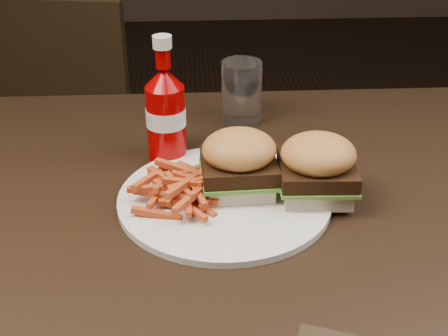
{
  "coord_description": "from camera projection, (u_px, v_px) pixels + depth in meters",
  "views": [
    {
      "loc": [
        -0.02,
        -0.75,
        1.23
      ],
      "look_at": [
        0.02,
        0.01,
        0.8
      ],
      "focal_mm": 50.0,
      "sensor_mm": 36.0,
      "label": 1
    }
  ],
  "objects": [
    {
      "name": "sandwich_half_a",
      "position": [
        239.0,
        183.0,
        0.89
      ],
      "size": [
        0.1,
        0.09,
        0.02
      ],
      "primitive_type": "cube",
      "rotation": [
        0.0,
        0.0,
        0.04
      ],
      "color": "beige",
      "rests_on": "plate"
    },
    {
      "name": "tumbler",
      "position": [
        242.0,
        92.0,
        1.09
      ],
      "size": [
        0.09,
        0.09,
        0.11
      ],
      "primitive_type": "cylinder",
      "rotation": [
        0.0,
        0.0,
        0.25
      ],
      "color": "white",
      "rests_on": "dining_table"
    },
    {
      "name": "ketchup_bottle",
      "position": [
        166.0,
        123.0,
        0.97
      ],
      "size": [
        0.08,
        0.08,
        0.12
      ],
      "primitive_type": "cylinder",
      "rotation": [
        0.0,
        0.0,
        0.43
      ],
      "color": "#990001",
      "rests_on": "dining_table"
    },
    {
      "name": "chair_far",
      "position": [
        82.0,
        143.0,
        1.75
      ],
      "size": [
        0.49,
        0.49,
        0.04
      ],
      "primitive_type": "cube",
      "rotation": [
        0.0,
        0.0,
        2.96
      ],
      "color": "black",
      "rests_on": "ground"
    },
    {
      "name": "fries_pile",
      "position": [
        181.0,
        186.0,
        0.86
      ],
      "size": [
        0.12,
        0.12,
        0.05
      ],
      "primitive_type": null,
      "rotation": [
        0.0,
        0.0,
        0.02
      ],
      "color": "#C13E21",
      "rests_on": "plate"
    },
    {
      "name": "dining_table",
      "position": [
        208.0,
        213.0,
        0.9
      ],
      "size": [
        1.2,
        0.8,
        0.04
      ],
      "primitive_type": "cube",
      "color": "black",
      "rests_on": "ground"
    },
    {
      "name": "sandwich_half_b",
      "position": [
        316.0,
        188.0,
        0.88
      ],
      "size": [
        0.1,
        0.09,
        0.02
      ],
      "primitive_type": "cube",
      "rotation": [
        0.0,
        0.0,
        -0.05
      ],
      "color": "beige",
      "rests_on": "plate"
    },
    {
      "name": "plate",
      "position": [
        224.0,
        199.0,
        0.88
      ],
      "size": [
        0.3,
        0.3,
        0.01
      ],
      "primitive_type": "cylinder",
      "color": "white",
      "rests_on": "dining_table"
    }
  ]
}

